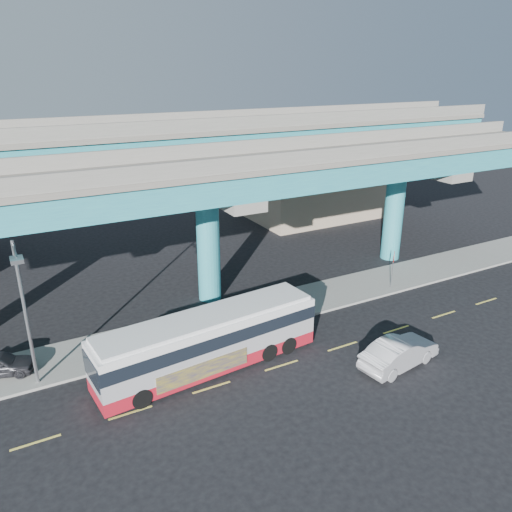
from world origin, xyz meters
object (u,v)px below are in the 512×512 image
transit_bus (209,339)px  stop_sign (393,261)px  sedan (399,353)px  street_lamp (23,298)px

transit_bus → stop_sign: transit_bus is taller
stop_sign → sedan: bearing=-153.2°
transit_bus → sedan: bearing=-32.6°
street_lamp → stop_sign: 23.28m
sedan → street_lamp: 18.54m
transit_bus → sedan: transit_bus is taller
street_lamp → stop_sign: size_ratio=2.70×
stop_sign → street_lamp: bearing=159.1°
sedan → street_lamp: size_ratio=0.66×
street_lamp → transit_bus: bearing=-14.6°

